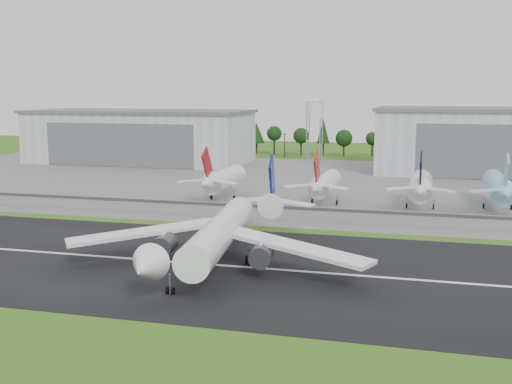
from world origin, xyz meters
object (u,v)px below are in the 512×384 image
(parked_jet_red_a, at_px, (221,180))
(parked_jet_red_b, at_px, (324,184))
(parked_jet_skyblue, at_px, (499,187))
(main_airliner, at_px, (219,240))
(parked_jet_navy, at_px, (421,187))

(parked_jet_red_a, distance_m, parked_jet_red_b, 29.94)
(parked_jet_red_b, relative_size, parked_jet_skyblue, 0.84)
(parked_jet_red_a, bearing_deg, main_airliner, -71.97)
(parked_jet_navy, relative_size, parked_jet_skyblue, 0.84)
(parked_jet_red_b, height_order, parked_jet_navy, parked_jet_navy)
(main_airliner, bearing_deg, parked_jet_navy, -124.26)
(parked_jet_red_a, height_order, parked_jet_red_b, parked_jet_red_a)
(parked_jet_navy, bearing_deg, parked_jet_red_a, -179.98)
(parked_jet_navy, height_order, parked_jet_skyblue, parked_jet_navy)
(parked_jet_skyblue, bearing_deg, parked_jet_navy, -166.04)
(parked_jet_red_a, relative_size, parked_jet_skyblue, 0.84)
(main_airliner, relative_size, parked_jet_red_a, 1.89)
(parked_jet_red_b, bearing_deg, parked_jet_red_a, 179.94)
(parked_jet_skyblue, bearing_deg, parked_jet_red_b, -173.75)
(parked_jet_red_b, height_order, parked_jet_skyblue, parked_jet_skyblue)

